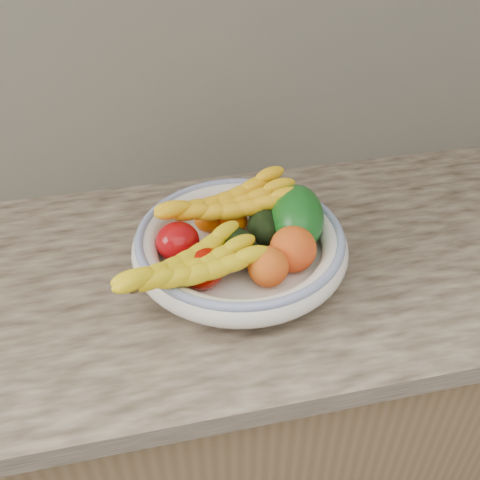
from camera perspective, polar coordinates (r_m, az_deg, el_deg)
name	(u,v)px	position (r m, az deg, el deg)	size (l,w,h in m)	color
kitchen_counter	(238,395)	(1.34, -0.24, -16.22)	(2.44, 0.66, 1.40)	brown
fruit_bowl	(240,245)	(0.97, 0.00, -0.53)	(0.39, 0.39, 0.08)	white
clementine_back_left	(208,220)	(1.02, -3.45, 2.19)	(0.05, 0.05, 0.05)	#FF6D05
clementine_back_right	(247,203)	(1.07, 0.76, 4.02)	(0.05, 0.05, 0.04)	#EB5704
clementine_back_mid	(233,221)	(1.02, -0.72, 2.08)	(0.05, 0.05, 0.05)	#FF6C05
tomato_left	(178,242)	(0.96, -6.66, -0.18)	(0.08, 0.08, 0.07)	#A1070C
tomato_near_left	(201,267)	(0.90, -4.20, -2.94)	(0.08, 0.08, 0.07)	#A90B00
avocado_center	(236,246)	(0.94, -0.39, -0.64)	(0.06, 0.09, 0.06)	black
avocado_right	(265,226)	(0.99, 2.64, 1.51)	(0.06, 0.09, 0.06)	black
green_mango	(296,218)	(0.99, 6.03, 2.38)	(0.10, 0.15, 0.11)	#0E4D13
peach_front	(268,267)	(0.90, 3.02, -2.84)	(0.07, 0.07, 0.07)	orange
peach_right	(293,249)	(0.93, 5.67, -0.98)	(0.08, 0.08, 0.08)	orange
banana_bunch_back	(228,207)	(0.99, -1.33, 3.49)	(0.29, 0.11, 0.08)	yellow
banana_bunch_front	(189,270)	(0.87, -5.43, -3.22)	(0.28, 0.11, 0.08)	yellow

